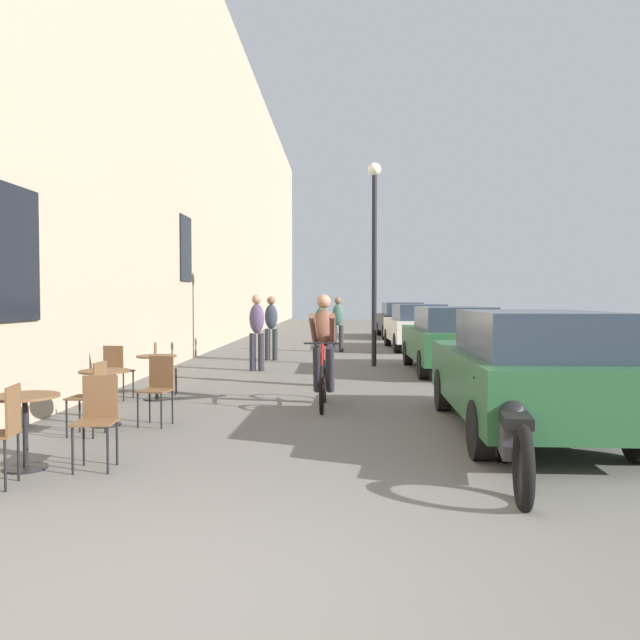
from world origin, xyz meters
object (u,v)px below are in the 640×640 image
at_px(cafe_chair_near_toward_street, 1,428).
at_px(cafe_chair_far_toward_street, 162,364).
at_px(cafe_chair_mid_toward_wall, 158,385).
at_px(parked_car_second, 450,338).
at_px(cafe_chair_mid_toward_street, 92,393).
at_px(parked_car_fourth, 401,319).
at_px(cafe_table_mid, 105,386).
at_px(pedestrian_furthest, 338,321).
at_px(cafe_chair_far_toward_wall, 117,368).
at_px(cyclist_on_bicycle, 323,353).
at_px(parked_car_third, 417,326).
at_px(cafe_table_near, 25,416).
at_px(cafe_table_far, 157,368).
at_px(parked_motorcycle, 512,436).
at_px(street_lamp, 374,238).
at_px(pedestrian_far, 271,324).
at_px(pedestrian_mid, 257,328).
at_px(cafe_chair_near_toward_wall, 97,415).
at_px(pedestrian_near, 323,335).
at_px(parked_car_nearest, 527,370).

distance_m(cafe_chair_near_toward_street, cafe_chair_far_toward_street, 5.24).
height_order(cafe_chair_mid_toward_wall, parked_car_second, parked_car_second).
distance_m(cafe_chair_mid_toward_street, parked_car_fourth, 19.47).
bearing_deg(cafe_table_mid, pedestrian_furthest, 75.09).
distance_m(cafe_chair_far_toward_wall, parked_car_second, 7.27).
height_order(cafe_chair_far_toward_street, cyclist_on_bicycle, cyclist_on_bicycle).
distance_m(pedestrian_furthest, parked_car_fourth, 7.48).
bearing_deg(parked_car_third, cafe_table_near, -110.90).
height_order(cafe_table_far, cafe_chair_far_toward_wall, cafe_chair_far_toward_wall).
bearing_deg(pedestrian_furthest, parked_car_third, 23.86).
height_order(pedestrian_furthest, parked_motorcycle, pedestrian_furthest).
distance_m(cafe_chair_near_toward_street, cafe_chair_mid_toward_wall, 2.77).
bearing_deg(street_lamp, cafe_chair_far_toward_wall, -130.13).
xyz_separation_m(parked_car_fourth, parked_motorcycle, (-0.89, -20.38, -0.36)).
xyz_separation_m(cafe_chair_near_toward_street, cyclist_on_bicycle, (2.70, 4.25, 0.29)).
bearing_deg(parked_car_fourth, pedestrian_far, -114.27).
xyz_separation_m(pedestrian_mid, pedestrian_furthest, (1.80, 4.96, -0.03)).
height_order(cafe_chair_mid_toward_wall, cafe_chair_far_toward_wall, same).
height_order(cafe_chair_mid_toward_street, parked_motorcycle, cafe_chair_mid_toward_street).
xyz_separation_m(cafe_table_near, parked_motorcycle, (4.60, -0.21, -0.12)).
bearing_deg(cafe_chair_mid_toward_street, cafe_table_mid, 97.22).
bearing_deg(cafe_chair_near_toward_wall, cafe_chair_far_toward_wall, 107.53).
xyz_separation_m(pedestrian_far, parked_car_third, (4.26, 3.65, -0.20)).
distance_m(cafe_table_near, cafe_chair_far_toward_street, 4.68).
bearing_deg(cafe_table_near, pedestrian_near, 65.14).
xyz_separation_m(street_lamp, parked_motorcycle, (0.77, -9.52, -2.70)).
bearing_deg(pedestrian_mid, cafe_chair_near_toward_street, -96.88).
bearing_deg(cafe_chair_near_toward_wall, cyclist_on_bicycle, 59.91).
distance_m(pedestrian_near, parked_car_third, 8.88).
height_order(cafe_chair_far_toward_wall, parked_car_nearest, parked_car_nearest).
height_order(cyclist_on_bicycle, parked_motorcycle, cyclist_on_bicycle).
bearing_deg(pedestrian_furthest, pedestrian_mid, -109.98).
distance_m(cafe_chair_far_toward_wall, street_lamp, 7.32).
bearing_deg(cafe_table_mid, parked_car_second, 47.68).
bearing_deg(parked_car_second, street_lamp, 143.41).
height_order(cafe_table_far, pedestrian_furthest, pedestrian_furthest).
height_order(cafe_chair_near_toward_wall, cafe_chair_mid_toward_street, same).
height_order(cafe_chair_mid_toward_wall, parked_car_nearest, parked_car_nearest).
height_order(cafe_chair_mid_toward_street, pedestrian_near, pedestrian_near).
xyz_separation_m(cafe_chair_mid_toward_wall, parked_car_fourth, (4.83, 18.02, 0.24)).
height_order(cafe_chair_mid_toward_street, pedestrian_mid, pedestrian_mid).
bearing_deg(cafe_chair_near_toward_street, cafe_table_mid, 91.98).
height_order(cafe_table_far, parked_car_third, parked_car_third).
relative_size(cafe_table_far, pedestrian_mid, 0.42).
xyz_separation_m(pedestrian_furthest, parked_car_fourth, (2.56, 7.02, -0.19)).
bearing_deg(cafe_table_near, parked_car_fourth, 74.77).
distance_m(pedestrian_near, pedestrian_mid, 2.84).
bearing_deg(parked_motorcycle, parked_car_nearest, 70.54).
xyz_separation_m(cafe_table_mid, pedestrian_far, (1.20, 8.54, 0.43)).
xyz_separation_m(cafe_chair_far_toward_street, parked_car_second, (5.49, 3.41, 0.24)).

